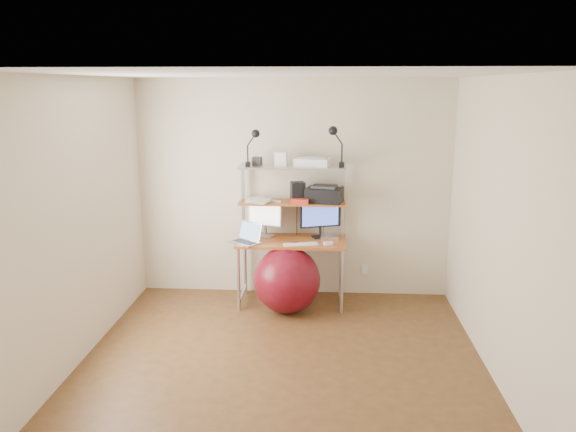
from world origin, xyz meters
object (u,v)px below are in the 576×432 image
Objects in this scene: monitor_silver at (265,215)px; printer at (324,194)px; exercise_ball at (287,280)px; monitor_black at (320,217)px; laptop at (248,238)px.

printer is (0.67, -0.02, 0.25)m from monitor_silver.
monitor_black is at bearing 48.81° from exercise_ball.
monitor_black is 0.27m from printer.
laptop is (-0.79, -0.27, -0.19)m from monitor_black.
laptop is at bearing 163.50° from exercise_ball.
monitor_silver reaches higher than laptop.
monitor_black is (0.63, 0.00, -0.01)m from monitor_silver.
monitor_black is at bearing 161.87° from printer.
monitor_black is 1.07× the size of printer.
exercise_ball is (-0.39, -0.38, -0.88)m from printer.
exercise_ball is at bearing 21.28° from laptop.
printer reaches higher than laptop.
printer is (0.83, 0.25, 0.45)m from laptop.
printer is at bearing 16.83° from monitor_silver.
laptop is 0.92× the size of printer.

